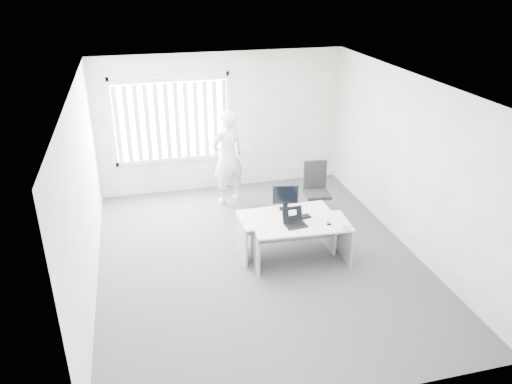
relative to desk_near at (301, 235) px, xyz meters
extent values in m
plane|color=#5C5B63|center=(-0.61, 0.25, -0.49)|extent=(6.00, 6.00, 0.00)
cube|color=white|center=(-0.61, 3.25, 0.91)|extent=(5.00, 0.02, 2.80)
cube|color=white|center=(-0.61, -2.75, 0.91)|extent=(5.00, 0.02, 2.80)
cube|color=white|center=(-3.11, 0.25, 0.91)|extent=(0.02, 6.00, 2.80)
cube|color=white|center=(1.89, 0.25, 0.91)|extent=(0.02, 6.00, 2.80)
cube|color=white|center=(-0.61, 0.25, 2.31)|extent=(5.00, 6.00, 0.02)
cube|color=silver|center=(-1.61, 3.21, 1.06)|extent=(2.32, 0.06, 1.76)
cube|color=white|center=(0.00, 0.00, 0.18)|extent=(1.53, 0.79, 0.03)
cube|color=#A0A0A2|center=(-0.72, 0.05, -0.16)|extent=(0.08, 0.64, 0.65)
cube|color=#A0A0A2|center=(0.72, -0.05, -0.16)|extent=(0.08, 0.64, 0.65)
cube|color=white|center=(-0.14, 0.35, 0.18)|extent=(1.51, 0.72, 0.03)
cube|color=#A0A0A2|center=(-0.87, 0.34, -0.16)|extent=(0.05, 0.65, 0.66)
cube|color=#A0A0A2|center=(0.59, 0.36, -0.16)|extent=(0.05, 0.65, 0.66)
cylinder|color=black|center=(0.81, 1.45, -0.45)|extent=(0.64, 0.64, 0.08)
cylinder|color=black|center=(0.81, 1.45, -0.27)|extent=(0.07, 0.07, 0.45)
cube|color=black|center=(0.81, 1.45, -0.04)|extent=(0.49, 0.49, 0.07)
cube|color=black|center=(0.83, 1.65, 0.27)|extent=(0.43, 0.10, 0.54)
imported|color=silver|center=(-0.66, 2.49, 0.44)|extent=(0.79, 0.65, 1.86)
cube|color=white|center=(0.36, -0.12, 0.19)|extent=(0.35, 0.27, 0.00)
cube|color=silver|center=(0.63, -0.30, 0.19)|extent=(0.21, 0.23, 0.01)
cube|color=black|center=(0.00, 0.18, 0.20)|extent=(0.43, 0.20, 0.02)
camera|label=1|loc=(-2.34, -6.38, 3.82)|focal=35.00mm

